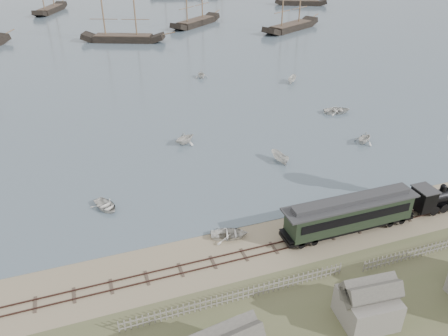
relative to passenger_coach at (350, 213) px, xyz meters
name	(u,v)px	position (x,y,z in m)	size (l,w,h in m)	color
ground	(274,233)	(-6.94, 2.00, -2.13)	(600.00, 600.00, 0.00)	tan
rail_track	(284,245)	(-6.94, 0.00, -2.09)	(120.00, 1.80, 0.16)	#3E2722
picket_fence_west	(238,301)	(-13.44, -5.00, -2.13)	(19.00, 0.10, 1.20)	slate
picket_fence_east	(432,253)	(5.56, -5.50, -2.13)	(15.00, 0.10, 1.20)	slate
shed_mid	(365,319)	(-4.94, -10.00, -2.13)	(4.00, 3.50, 3.60)	slate
passenger_coach	(350,213)	(0.00, 0.00, 0.00)	(13.88, 2.68, 3.37)	black
beached_dinghy	(229,234)	(-11.32, 2.91, -1.75)	(3.68, 2.63, 0.76)	silver
rowboat_0	(106,206)	(-22.10, 11.76, -1.71)	(3.49, 2.49, 0.72)	silver
rowboat_1	(185,138)	(-10.12, 24.15, -1.21)	(3.27, 2.82, 1.72)	silver
rowboat_2	(280,157)	(-0.12, 15.07, -1.46)	(3.16, 1.19, 1.22)	silver
rowboat_3	(337,110)	(15.69, 26.79, -1.62)	(4.32, 3.09, 0.90)	silver
rowboat_4	(364,138)	(13.22, 16.11, -1.27)	(3.06, 2.64, 1.61)	silver
rowboat_5	(292,79)	(15.77, 42.70, -1.45)	(3.19, 1.20, 1.23)	silver
rowboat_7	(201,74)	(0.42, 51.22, -1.33)	(2.81, 2.42, 1.48)	silver
schooner_2	(119,0)	(-9.73, 86.19, 7.93)	(20.84, 4.81, 20.00)	black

